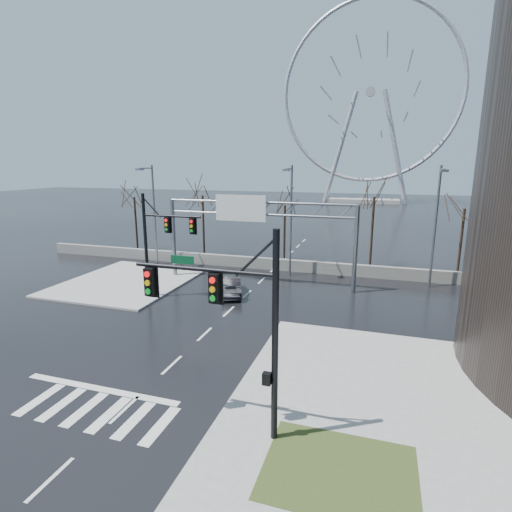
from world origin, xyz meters
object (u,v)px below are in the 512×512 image
at_px(signal_mast_near, 238,314).
at_px(ferris_wheel, 370,99).
at_px(signal_mast_far, 158,237).
at_px(sign_gantry, 254,224).
at_px(car, 231,286).

bearing_deg(signal_mast_near, ferris_wheel, 90.08).
distance_m(signal_mast_far, sign_gantry, 8.14).
bearing_deg(signal_mast_far, car, 28.94).
height_order(signal_mast_far, sign_gantry, signal_mast_far).
height_order(ferris_wheel, car, ferris_wheel).
relative_size(signal_mast_near, signal_mast_far, 1.00).
bearing_deg(ferris_wheel, signal_mast_near, -89.92).
bearing_deg(sign_gantry, car, -103.52).
xyz_separation_m(signal_mast_near, sign_gantry, (-5.52, 19.00, 0.31)).
height_order(signal_mast_near, ferris_wheel, ferris_wheel).
height_order(sign_gantry, car, sign_gantry).
distance_m(signal_mast_near, sign_gantry, 19.79).
bearing_deg(sign_gantry, ferris_wheel, 86.16).
distance_m(ferris_wheel, car, 87.46).
xyz_separation_m(sign_gantry, ferris_wheel, (5.38, 80.04, 20.95)).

